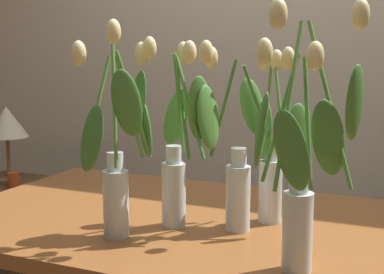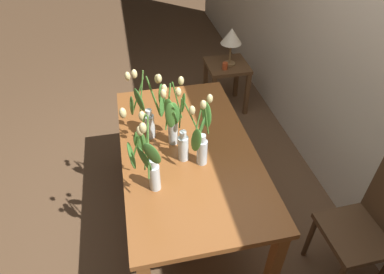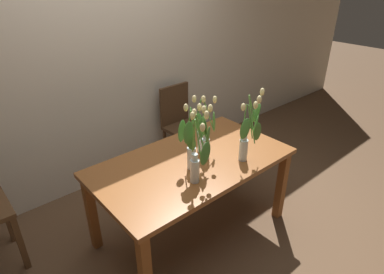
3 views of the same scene
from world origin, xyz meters
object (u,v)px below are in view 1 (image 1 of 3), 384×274
object	(u,v)px
tulip_vase_1	(302,172)
table_lamp	(7,124)
dining_table	(211,251)
tulip_vase_3	(271,163)
tulip_vase_2	(120,153)
pillar_candle	(13,180)
side_table	(7,204)
tulip_vase_4	(182,155)
tulip_vase_0	(238,168)

from	to	relation	value
tulip_vase_1	table_lamp	world-z (taller)	tulip_vase_1
dining_table	tulip_vase_3	distance (m)	0.32
tulip_vase_2	pillar_candle	world-z (taller)	tulip_vase_2
tulip_vase_1	table_lamp	size ratio (longest dim) A/B	1.48
tulip_vase_3	side_table	bearing A→B (deg)	157.39
tulip_vase_1	table_lamp	xyz separation A→B (m)	(-1.77, 1.04, -0.12)
tulip_vase_2	side_table	world-z (taller)	tulip_vase_2
tulip_vase_2	pillar_candle	size ratio (longest dim) A/B	7.52
tulip_vase_1	table_lamp	distance (m)	2.06
tulip_vase_2	table_lamp	xyz separation A→B (m)	(-1.28, 0.98, -0.11)
dining_table	tulip_vase_1	world-z (taller)	tulip_vase_1
tulip_vase_2	tulip_vase_4	distance (m)	0.18
tulip_vase_4	dining_table	bearing A→B (deg)	57.53
pillar_candle	tulip_vase_1	bearing A→B (deg)	-29.85
tulip_vase_2	tulip_vase_4	xyz separation A→B (m)	(0.11, 0.15, -0.02)
tulip_vase_0	tulip_vase_1	world-z (taller)	tulip_vase_1
side_table	pillar_candle	distance (m)	0.20
tulip_vase_3	tulip_vase_4	world-z (taller)	tulip_vase_4
tulip_vase_3	table_lamp	bearing A→B (deg)	156.68
dining_table	table_lamp	xyz separation A→B (m)	(-1.44, 0.75, 0.21)
pillar_candle	table_lamp	bearing A→B (deg)	140.70
tulip_vase_0	tulip_vase_4	distance (m)	0.16
table_lamp	pillar_candle	bearing A→B (deg)	-39.30
tulip_vase_0	tulip_vase_3	xyz separation A→B (m)	(0.07, 0.09, 0.00)
tulip_vase_0	side_table	size ratio (longest dim) A/B	0.91
tulip_vase_1	pillar_candle	world-z (taller)	tulip_vase_1
table_lamp	tulip_vase_0	bearing A→B (deg)	-27.08
tulip_vase_2	tulip_vase_3	size ratio (longest dim) A/B	1.13
tulip_vase_4	tulip_vase_0	bearing A→B (deg)	18.66
tulip_vase_2	side_table	xyz separation A→B (m)	(-1.29, 0.96, -0.54)
tulip_vase_1	tulip_vase_4	bearing A→B (deg)	151.66
tulip_vase_2	pillar_candle	distance (m)	1.54
side_table	table_lamp	distance (m)	0.42
tulip_vase_4	pillar_candle	bearing A→B (deg)	149.72
dining_table	table_lamp	size ratio (longest dim) A/B	4.02
dining_table	tulip_vase_1	size ratio (longest dim) A/B	2.71
tulip_vase_1	tulip_vase_3	size ratio (longest dim) A/B	1.18
tulip_vase_4	side_table	xyz separation A→B (m)	(-1.40, 0.82, -0.51)
tulip_vase_4	pillar_candle	world-z (taller)	tulip_vase_4
dining_table	table_lamp	bearing A→B (deg)	152.51
side_table	table_lamp	xyz separation A→B (m)	(0.01, 0.02, 0.42)
tulip_vase_3	tulip_vase_0	bearing A→B (deg)	-125.65
tulip_vase_0	tulip_vase_4	size ratio (longest dim) A/B	0.97
dining_table	tulip_vase_1	bearing A→B (deg)	-41.53
tulip_vase_0	tulip_vase_3	distance (m)	0.12
tulip_vase_1	tulip_vase_4	xyz separation A→B (m)	(-0.38, 0.20, -0.03)
side_table	tulip_vase_4	bearing A→B (deg)	-30.23
tulip_vase_2	tulip_vase_0	bearing A→B (deg)	37.60
tulip_vase_1	pillar_candle	bearing A→B (deg)	150.15
tulip_vase_3	table_lamp	size ratio (longest dim) A/B	1.26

